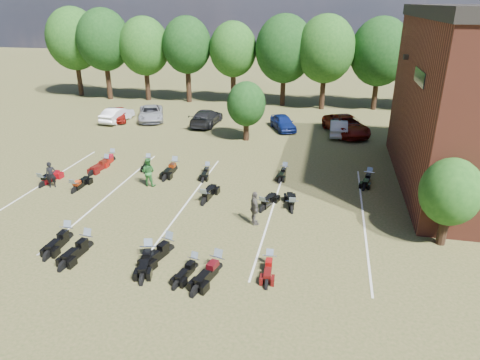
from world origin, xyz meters
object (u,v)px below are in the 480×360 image
(person_black, at_px, (51,175))
(motorcycle_7, at_px, (43,186))
(person_green, at_px, (148,172))
(motorcycle_14, at_px, (107,167))
(car_0, at_px, (118,114))
(motorcycle_0, at_px, (69,239))
(person_grey, at_px, (255,208))
(car_4, at_px, (283,122))
(motorcycle_3, at_px, (169,251))

(person_black, bearing_deg, motorcycle_7, 150.42)
(person_green, distance_m, motorcycle_14, 5.05)
(car_0, height_order, motorcycle_14, car_0)
(car_0, height_order, person_black, person_black)
(motorcycle_0, distance_m, motorcycle_14, 10.07)
(person_black, distance_m, person_grey, 13.53)
(person_black, xyz_separation_m, motorcycle_0, (4.62, -5.59, -0.83))
(person_grey, xyz_separation_m, motorcycle_14, (-11.78, 6.16, -0.93))
(person_green, height_order, person_grey, person_grey)
(car_4, relative_size, motorcycle_0, 1.65)
(person_green, height_order, motorcycle_14, person_green)
(motorcycle_7, xyz_separation_m, motorcycle_14, (2.28, 4.04, 0.00))
(motorcycle_3, bearing_deg, motorcycle_7, 168.70)
(person_grey, bearing_deg, person_black, 55.16)
(person_green, height_order, motorcycle_0, person_green)
(car_4, xyz_separation_m, person_grey, (0.64, -18.25, 0.25))
(person_grey, bearing_deg, person_green, 38.20)
(car_0, xyz_separation_m, person_black, (3.46, -15.87, 0.18))
(person_grey, bearing_deg, motorcycle_7, 55.76)
(motorcycle_3, distance_m, motorcycle_14, 12.71)
(motorcycle_7, relative_size, motorcycle_14, 1.02)
(person_black, xyz_separation_m, person_green, (5.87, 1.52, 0.09))
(car_4, height_order, motorcycle_0, car_4)
(person_black, bearing_deg, car_4, 19.19)
(car_4, relative_size, motorcycle_14, 1.72)
(person_black, relative_size, motorcycle_3, 0.68)
(car_0, distance_m, motorcycle_14, 12.91)
(car_4, distance_m, person_grey, 18.27)
(car_0, height_order, motorcycle_0, car_0)
(motorcycle_0, height_order, motorcycle_14, motorcycle_0)
(car_4, bearing_deg, car_0, 156.28)
(motorcycle_3, height_order, motorcycle_7, motorcycle_3)
(person_green, relative_size, motorcycle_7, 0.78)
(person_green, bearing_deg, motorcycle_7, 14.34)
(person_grey, distance_m, motorcycle_7, 14.25)
(person_black, relative_size, motorcycle_14, 0.72)
(person_green, distance_m, motorcycle_3, 8.23)
(car_0, relative_size, motorcycle_0, 1.57)
(motorcycle_3, xyz_separation_m, motorcycle_7, (-10.59, 5.58, 0.00))
(person_grey, xyz_separation_m, motorcycle_3, (-3.47, -3.46, -0.93))
(car_0, bearing_deg, person_grey, -71.32)
(car_4, xyz_separation_m, person_green, (-6.85, -14.58, 0.24))
(car_4, distance_m, motorcycle_3, 21.91)
(car_0, xyz_separation_m, person_grey, (16.82, -18.03, 0.28))
(car_0, height_order, person_green, person_green)
(motorcycle_7, height_order, motorcycle_14, motorcycle_7)
(person_green, bearing_deg, person_grey, 154.94)
(car_4, relative_size, person_green, 2.16)
(motorcycle_7, distance_m, motorcycle_14, 4.64)
(motorcycle_3, bearing_deg, motorcycle_0, -163.80)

